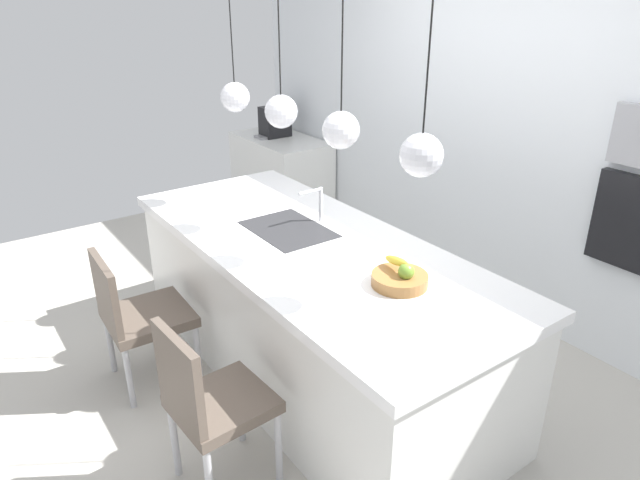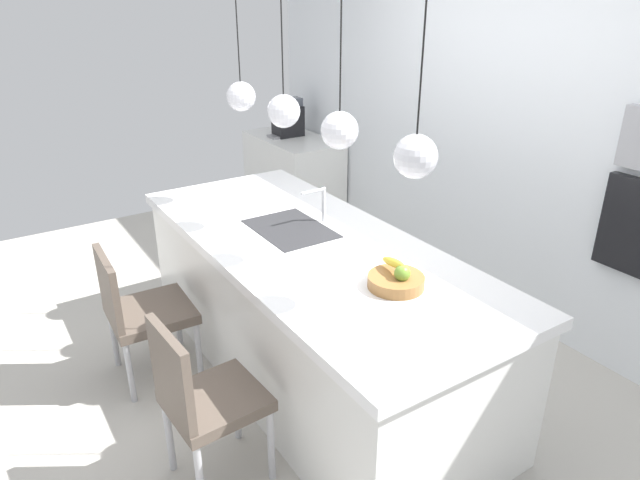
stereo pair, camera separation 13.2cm
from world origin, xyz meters
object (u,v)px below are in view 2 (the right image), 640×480
at_px(chair_near, 139,308).
at_px(chair_middle, 202,397).
at_px(fruit_bowl, 396,279).
at_px(coffee_machine, 288,120).

distance_m(chair_near, chair_middle, 0.99).
distance_m(fruit_bowl, chair_middle, 1.07).
relative_size(fruit_bowl, coffee_machine, 0.73).
distance_m(coffee_machine, chair_near, 2.99).
bearing_deg(chair_near, fruit_bowl, 39.16).
bearing_deg(fruit_bowl, coffee_machine, 159.01).
xyz_separation_m(chair_near, chair_middle, (0.99, 0.00, 0.02)).
bearing_deg(coffee_machine, fruit_bowl, -20.99).
relative_size(fruit_bowl, chair_middle, 0.31).
relative_size(chair_near, chair_middle, 0.95).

